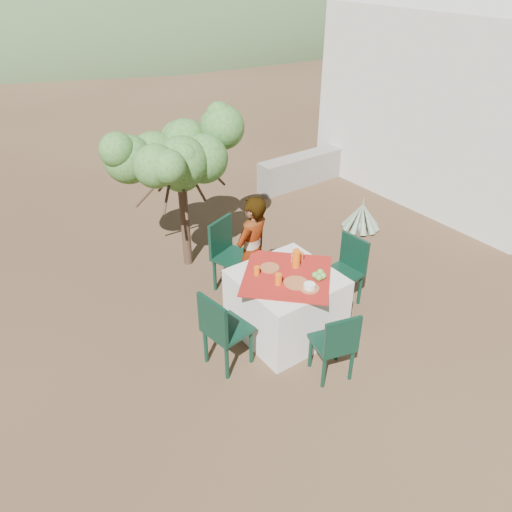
{
  "coord_description": "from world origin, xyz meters",
  "views": [
    {
      "loc": [
        -2.51,
        -3.11,
        3.77
      ],
      "look_at": [
        0.22,
        0.71,
        0.85
      ],
      "focal_mm": 35.0,
      "sensor_mm": 36.0,
      "label": 1
    }
  ],
  "objects_px": {
    "person": "(252,252)",
    "shrub_tree": "(182,162)",
    "chair_far": "(228,251)",
    "chair_near": "(336,343)",
    "juice_pitcher": "(296,259)",
    "guesthouse": "(472,101)",
    "chair_left": "(222,328)",
    "chair_right": "(347,268)",
    "table": "(286,303)",
    "agave": "(362,217)"
  },
  "relations": [
    {
      "from": "guesthouse",
      "to": "chair_right",
      "type": "bearing_deg",
      "value": -161.06
    },
    {
      "from": "chair_far",
      "to": "agave",
      "type": "bearing_deg",
      "value": -18.06
    },
    {
      "from": "juice_pitcher",
      "to": "chair_left",
      "type": "bearing_deg",
      "value": -172.32
    },
    {
      "from": "chair_right",
      "to": "chair_left",
      "type": "bearing_deg",
      "value": -91.83
    },
    {
      "from": "chair_far",
      "to": "agave",
      "type": "height_order",
      "value": "chair_far"
    },
    {
      "from": "guesthouse",
      "to": "juice_pitcher",
      "type": "bearing_deg",
      "value": -164.37
    },
    {
      "from": "agave",
      "to": "person",
      "type": "bearing_deg",
      "value": -167.66
    },
    {
      "from": "chair_left",
      "to": "agave",
      "type": "height_order",
      "value": "chair_left"
    },
    {
      "from": "person",
      "to": "shrub_tree",
      "type": "bearing_deg",
      "value": -100.95
    },
    {
      "from": "person",
      "to": "guesthouse",
      "type": "height_order",
      "value": "guesthouse"
    },
    {
      "from": "chair_far",
      "to": "juice_pitcher",
      "type": "height_order",
      "value": "juice_pitcher"
    },
    {
      "from": "shrub_tree",
      "to": "juice_pitcher",
      "type": "relative_size",
      "value": 9.31
    },
    {
      "from": "guesthouse",
      "to": "person",
      "type": "bearing_deg",
      "value": -171.06
    },
    {
      "from": "person",
      "to": "agave",
      "type": "relative_size",
      "value": 2.25
    },
    {
      "from": "chair_far",
      "to": "shrub_tree",
      "type": "distance_m",
      "value": 1.28
    },
    {
      "from": "shrub_tree",
      "to": "juice_pitcher",
      "type": "bearing_deg",
      "value": -80.08
    },
    {
      "from": "chair_right",
      "to": "shrub_tree",
      "type": "height_order",
      "value": "shrub_tree"
    },
    {
      "from": "chair_right",
      "to": "chair_near",
      "type": "bearing_deg",
      "value": -53.48
    },
    {
      "from": "chair_right",
      "to": "shrub_tree",
      "type": "bearing_deg",
      "value": -155.18
    },
    {
      "from": "chair_left",
      "to": "person",
      "type": "bearing_deg",
      "value": -58.86
    },
    {
      "from": "table",
      "to": "chair_far",
      "type": "height_order",
      "value": "chair_far"
    },
    {
      "from": "person",
      "to": "juice_pitcher",
      "type": "bearing_deg",
      "value": 88.03
    },
    {
      "from": "agave",
      "to": "juice_pitcher",
      "type": "xyz_separation_m",
      "value": [
        -2.28,
        -1.13,
        0.65
      ]
    },
    {
      "from": "guesthouse",
      "to": "chair_far",
      "type": "bearing_deg",
      "value": -175.91
    },
    {
      "from": "agave",
      "to": "juice_pitcher",
      "type": "distance_m",
      "value": 2.62
    },
    {
      "from": "chair_right",
      "to": "guesthouse",
      "type": "bearing_deg",
      "value": 104.42
    },
    {
      "from": "chair_left",
      "to": "juice_pitcher",
      "type": "bearing_deg",
      "value": -90.61
    },
    {
      "from": "chair_far",
      "to": "shrub_tree",
      "type": "relative_size",
      "value": 0.51
    },
    {
      "from": "shrub_tree",
      "to": "juice_pitcher",
      "type": "distance_m",
      "value": 2.01
    },
    {
      "from": "table",
      "to": "shrub_tree",
      "type": "xyz_separation_m",
      "value": [
        -0.15,
        1.97,
        1.08
      ]
    },
    {
      "from": "chair_far",
      "to": "chair_left",
      "type": "distance_m",
      "value": 1.46
    },
    {
      "from": "chair_near",
      "to": "person",
      "type": "xyz_separation_m",
      "value": [
        0.08,
        1.54,
        0.25
      ]
    },
    {
      "from": "table",
      "to": "chair_left",
      "type": "height_order",
      "value": "chair_left"
    },
    {
      "from": "chair_near",
      "to": "guesthouse",
      "type": "xyz_separation_m",
      "value": [
        5.32,
        2.36,
        1.04
      ]
    },
    {
      "from": "shrub_tree",
      "to": "agave",
      "type": "height_order",
      "value": "shrub_tree"
    },
    {
      "from": "chair_near",
      "to": "chair_left",
      "type": "bearing_deg",
      "value": -28.57
    },
    {
      "from": "chair_left",
      "to": "juice_pitcher",
      "type": "xyz_separation_m",
      "value": [
        1.07,
        0.14,
        0.36
      ]
    },
    {
      "from": "chair_near",
      "to": "chair_right",
      "type": "height_order",
      "value": "chair_right"
    },
    {
      "from": "shrub_tree",
      "to": "person",
      "type": "bearing_deg",
      "value": -82.96
    },
    {
      "from": "chair_far",
      "to": "person",
      "type": "xyz_separation_m",
      "value": [
        0.05,
        -0.45,
        0.19
      ]
    },
    {
      "from": "person",
      "to": "shrub_tree",
      "type": "relative_size",
      "value": 0.77
    },
    {
      "from": "table",
      "to": "shrub_tree",
      "type": "height_order",
      "value": "shrub_tree"
    },
    {
      "from": "shrub_tree",
      "to": "agave",
      "type": "xyz_separation_m",
      "value": [
        2.61,
        -0.76,
        -1.25
      ]
    },
    {
      "from": "chair_far",
      "to": "chair_near",
      "type": "distance_m",
      "value": 1.98
    },
    {
      "from": "chair_near",
      "to": "agave",
      "type": "xyz_separation_m",
      "value": [
        2.53,
        2.07,
        -0.24
      ]
    },
    {
      "from": "chair_near",
      "to": "juice_pitcher",
      "type": "relative_size",
      "value": 4.14
    },
    {
      "from": "chair_far",
      "to": "chair_left",
      "type": "height_order",
      "value": "chair_far"
    },
    {
      "from": "table",
      "to": "chair_left",
      "type": "distance_m",
      "value": 0.89
    },
    {
      "from": "chair_left",
      "to": "shrub_tree",
      "type": "xyz_separation_m",
      "value": [
        0.74,
        2.04,
        0.96
      ]
    },
    {
      "from": "chair_far",
      "to": "person",
      "type": "height_order",
      "value": "person"
    }
  ]
}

